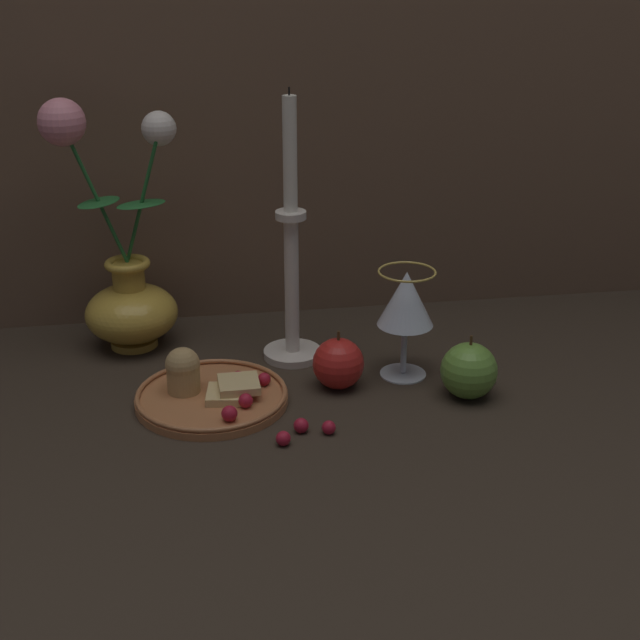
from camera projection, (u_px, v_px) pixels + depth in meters
ground_plane at (271, 392)px, 1.13m from camera, size 2.40×2.40×0.00m
vase at (125, 277)px, 1.22m from camera, size 0.17×0.13×0.35m
plate_with_pastries at (209, 391)px, 1.10m from camera, size 0.19×0.19×0.07m
wine_glass at (406, 303)px, 1.13m from camera, size 0.07×0.07×0.15m
candlestick at (292, 273)px, 1.18m from camera, size 0.08×0.08×0.36m
apple_beside_vase at (339, 364)px, 1.13m from camera, size 0.07×0.07×0.08m
apple_near_glass at (469, 371)px, 1.10m from camera, size 0.07×0.07×0.08m
berry_near_plate at (449, 368)px, 1.17m from camera, size 0.02×0.02×0.02m
berry_front_center at (329, 427)px, 1.03m from camera, size 0.02×0.02×0.02m
berry_by_glass_stem at (282, 438)px, 1.01m from camera, size 0.02×0.02×0.02m
berry_under_candlestick at (301, 425)px, 1.03m from camera, size 0.02×0.02×0.02m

